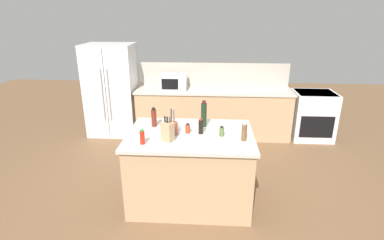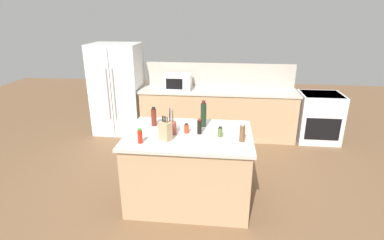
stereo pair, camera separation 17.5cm
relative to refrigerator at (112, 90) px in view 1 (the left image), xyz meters
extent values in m
plane|color=brown|center=(1.70, -2.25, -0.89)|extent=(14.00, 14.00, 0.00)
cube|color=tan|center=(2.00, -0.05, -0.44)|extent=(2.94, 0.62, 0.90)
cube|color=beige|center=(2.00, -0.05, 0.03)|extent=(2.98, 0.66, 0.04)
cube|color=#B2A899|center=(2.00, 0.27, 0.28)|extent=(2.94, 0.03, 0.46)
cube|color=tan|center=(1.70, -2.25, -0.44)|extent=(1.48, 1.03, 0.90)
cube|color=beige|center=(1.70, -2.25, 0.03)|extent=(1.54, 1.09, 0.04)
cube|color=white|center=(0.00, 0.00, 0.00)|extent=(0.94, 0.72, 1.78)
cube|color=#2D2D2D|center=(0.00, -0.36, 0.00)|extent=(0.01, 0.00, 1.69)
cylinder|color=#ADB2B7|center=(-0.06, -0.38, 0.00)|extent=(0.02, 0.02, 0.98)
cylinder|color=#ADB2B7|center=(0.06, -0.38, 0.00)|extent=(0.02, 0.02, 0.98)
cube|color=white|center=(3.91, -0.05, -0.43)|extent=(0.76, 0.64, 0.92)
cube|color=black|center=(3.91, -0.37, -0.54)|extent=(0.61, 0.01, 0.41)
cube|color=black|center=(3.91, -0.05, 0.02)|extent=(0.68, 0.58, 0.02)
cube|color=white|center=(1.23, -0.05, 0.19)|extent=(0.50, 0.38, 0.28)
cube|color=black|center=(1.18, -0.24, 0.19)|extent=(0.31, 0.01, 0.20)
cube|color=tan|center=(1.45, -2.47, 0.16)|extent=(0.16, 0.15, 0.22)
cylinder|color=black|center=(1.42, -2.46, 0.31)|extent=(0.02, 0.02, 0.07)
cylinder|color=black|center=(1.45, -2.47, 0.31)|extent=(0.02, 0.02, 0.07)
cylinder|color=brown|center=(1.48, -2.49, 0.31)|extent=(0.02, 0.02, 0.07)
cylinder|color=brown|center=(1.49, -2.27, 0.13)|extent=(0.12, 0.12, 0.15)
cylinder|color=olive|center=(1.50, -2.26, 0.28)|extent=(0.01, 0.05, 0.18)
cylinder|color=black|center=(1.47, -2.27, 0.28)|extent=(0.01, 0.05, 0.18)
cylinder|color=#B2B2B7|center=(1.49, -2.29, 0.28)|extent=(0.01, 0.03, 0.18)
cylinder|color=maroon|center=(1.21, -2.03, 0.16)|extent=(0.07, 0.07, 0.22)
cylinder|color=black|center=(1.21, -2.03, 0.29)|extent=(0.04, 0.04, 0.03)
cylinder|color=red|center=(1.18, -2.58, 0.13)|extent=(0.05, 0.05, 0.16)
cylinder|color=green|center=(1.18, -2.58, 0.21)|extent=(0.04, 0.04, 0.02)
cylinder|color=black|center=(1.83, -2.24, 0.14)|extent=(0.05, 0.05, 0.17)
cylinder|color=#B22319|center=(1.83, -2.24, 0.23)|extent=(0.04, 0.04, 0.02)
cylinder|color=#567038|center=(2.08, -2.30, 0.10)|extent=(0.06, 0.06, 0.11)
cylinder|color=black|center=(2.08, -2.30, 0.17)|extent=(0.04, 0.04, 0.02)
cylinder|color=black|center=(1.86, -1.99, 0.21)|extent=(0.07, 0.07, 0.31)
cylinder|color=#4C1919|center=(1.86, -1.99, 0.38)|extent=(0.05, 0.05, 0.04)
cylinder|color=#B73D1E|center=(1.67, -2.23, 0.10)|extent=(0.06, 0.06, 0.11)
cylinder|color=black|center=(1.67, -2.23, 0.17)|extent=(0.04, 0.04, 0.02)
cylinder|color=silver|center=(2.06, -2.08, 0.10)|extent=(0.05, 0.05, 0.09)
cylinder|color=#B2B2B7|center=(2.06, -2.08, 0.15)|extent=(0.04, 0.04, 0.02)
cylinder|color=brown|center=(2.33, -2.41, 0.15)|extent=(0.06, 0.06, 0.19)
cylinder|color=#B2B2B7|center=(2.33, -2.41, 0.26)|extent=(0.04, 0.04, 0.02)
camera|label=1|loc=(1.93, -5.63, 1.47)|focal=28.00mm
camera|label=2|loc=(2.10, -5.62, 1.47)|focal=28.00mm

